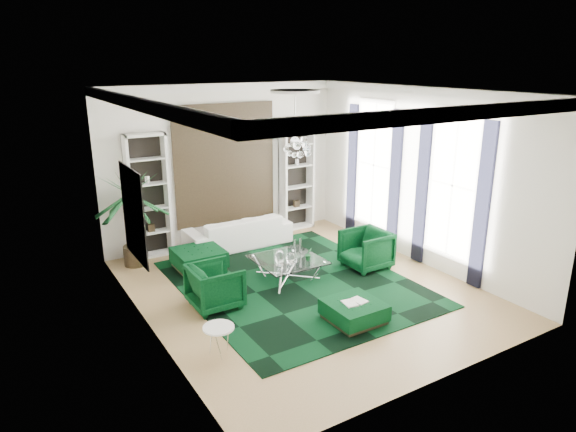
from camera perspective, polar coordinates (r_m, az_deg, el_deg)
floor at (r=10.19m, az=1.61°, el=-8.15°), size 6.00×7.00×0.02m
ceiling at (r=9.23m, az=1.81°, el=13.83°), size 6.00×7.00×0.02m
wall_back at (r=12.54m, az=-7.11°, el=5.78°), size 6.00×0.02×3.80m
wall_front at (r=7.00m, az=17.59°, el=-4.11°), size 6.00×0.02×3.80m
wall_left at (r=8.34m, az=-15.91°, el=-0.55°), size 0.02×7.00×3.80m
wall_right at (r=11.41m, az=14.52°, el=4.23°), size 0.02×7.00×3.80m
crown_molding at (r=9.24m, az=1.80°, el=13.15°), size 6.00×7.00×0.18m
ceiling_medallion at (r=9.48m, az=0.79°, el=13.69°), size 0.90×0.90×0.05m
tapestry at (r=12.50m, az=-7.01°, el=5.74°), size 2.50×0.06×2.80m
shelving_left at (r=11.82m, az=-15.24°, el=2.12°), size 0.90×0.38×2.80m
shelving_right at (r=13.38m, az=0.97°, el=4.43°), size 0.90×0.38×2.80m
painting at (r=8.92m, az=-16.71°, el=0.19°), size 0.04×1.30×1.60m
window_near at (r=10.81m, az=17.83°, el=3.25°), size 0.03×1.10×2.90m
curtain_near_a at (r=10.37m, az=20.79°, el=0.95°), size 0.07×0.30×3.25m
curtain_near_b at (r=11.35m, az=14.66°, el=2.85°), size 0.07×0.30×3.25m
window_far at (r=12.46m, az=9.54°, el=5.60°), size 0.03×1.10×2.90m
curtain_far_a at (r=11.93m, az=11.79°, el=3.73°), size 0.07×0.30×3.25m
curtain_far_b at (r=13.08m, az=7.14°, el=5.13°), size 0.07×0.30×3.25m
rug at (r=10.41m, az=0.70°, el=-7.45°), size 4.20×5.00×0.02m
sofa at (r=12.36m, az=-5.58°, el=-1.70°), size 2.51×0.98×0.73m
armchair_left at (r=9.43m, az=-8.09°, el=-7.72°), size 0.89×0.86×0.81m
armchair_right at (r=11.14m, az=8.66°, el=-3.69°), size 0.92×0.89×0.83m
coffee_table at (r=10.52m, az=-0.02°, el=-5.92°), size 1.28×1.28×0.44m
ottoman_side at (r=11.18m, az=-9.88°, el=-4.77°), size 0.99×0.99×0.44m
ottoman_front at (r=9.01m, az=7.34°, el=-10.52°), size 0.90×0.90×0.36m
book at (r=8.92m, az=7.39°, el=-9.41°), size 0.42×0.28×0.03m
side_table at (r=8.08m, az=-7.67°, el=-13.61°), size 0.48×0.48×0.46m
palm at (r=11.39m, az=-17.09°, el=0.94°), size 1.64×1.64×2.63m
chandelier at (r=9.58m, az=0.77°, el=8.19°), size 0.81×0.81×0.73m
table_plant at (r=10.34m, az=2.28°, el=-4.25°), size 0.15×0.12×0.26m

